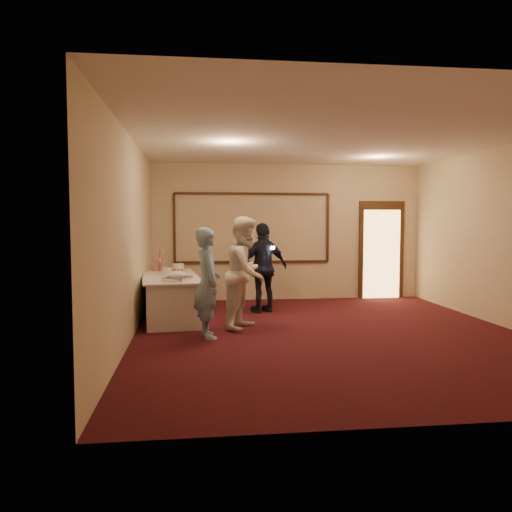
{
  "coord_description": "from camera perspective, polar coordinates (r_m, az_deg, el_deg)",
  "views": [
    {
      "loc": [
        -2.06,
        -7.44,
        1.75
      ],
      "look_at": [
        -1.02,
        1.04,
        1.15
      ],
      "focal_mm": 35.0,
      "sensor_mm": 36.0,
      "label": 1
    }
  ],
  "objects": [
    {
      "name": "doorway",
      "position": [
        11.7,
        14.12,
        0.61
      ],
      "size": [
        1.05,
        0.07,
        2.2
      ],
      "color": "#361910",
      "rests_on": "floor"
    },
    {
      "name": "wall_molding",
      "position": [
        10.98,
        -0.4,
        3.23
      ],
      "size": [
        3.45,
        0.04,
        1.55
      ],
      "color": "#361910",
      "rests_on": "room_walls"
    },
    {
      "name": "floor",
      "position": [
        7.91,
        8.37,
        -8.8
      ],
      "size": [
        7.0,
        7.0,
        0.0
      ],
      "primitive_type": "plane",
      "color": "black",
      "rests_on": "ground"
    },
    {
      "name": "tart",
      "position": [
        8.73,
        -9.12,
        -2.29
      ],
      "size": [
        0.3,
        0.3,
        0.06
      ],
      "color": "white",
      "rests_on": "buffet_table"
    },
    {
      "name": "pavlova_tray",
      "position": [
        8.26,
        -8.96,
        -2.3
      ],
      "size": [
        0.49,
        0.57,
        0.18
      ],
      "color": "#ADAFB4",
      "rests_on": "buffet_table"
    },
    {
      "name": "plate_stack_b",
      "position": [
        9.54,
        -8.86,
        -1.4
      ],
      "size": [
        0.21,
        0.21,
        0.18
      ],
      "color": "white",
      "rests_on": "buffet_table"
    },
    {
      "name": "buffet_table",
      "position": [
        9.17,
        -9.78,
        -4.58
      ],
      "size": [
        1.23,
        2.59,
        0.77
      ],
      "color": "white",
      "rests_on": "floor"
    },
    {
      "name": "guest",
      "position": [
        9.55,
        0.88,
        -1.34
      ],
      "size": [
        1.09,
        0.77,
        1.72
      ],
      "primitive_type": "imported",
      "rotation": [
        0.0,
        0.0,
        3.53
      ],
      "color": "black",
      "rests_on": "floor"
    },
    {
      "name": "plate_stack_a",
      "position": [
        9.07,
        -10.12,
        -1.78
      ],
      "size": [
        0.17,
        0.17,
        0.15
      ],
      "color": "white",
      "rests_on": "buffet_table"
    },
    {
      "name": "cupcake_stand",
      "position": [
        10.07,
        -10.95,
        -0.65
      ],
      "size": [
        0.33,
        0.33,
        0.48
      ],
      "color": "#E75B79",
      "rests_on": "buffet_table"
    },
    {
      "name": "man",
      "position": [
        7.49,
        -5.56,
        -3.07
      ],
      "size": [
        0.51,
        0.67,
        1.66
      ],
      "primitive_type": "imported",
      "rotation": [
        0.0,
        0.0,
        1.77
      ],
      "color": "#7EABCA",
      "rests_on": "floor"
    },
    {
      "name": "room_walls",
      "position": [
        7.72,
        8.53,
        6.02
      ],
      "size": [
        6.04,
        7.04,
        3.02
      ],
      "color": "beige",
      "rests_on": "floor"
    },
    {
      "name": "woman",
      "position": [
        8.12,
        -1.15,
        -1.91
      ],
      "size": [
        1.0,
        1.09,
        1.82
      ],
      "primitive_type": "imported",
      "rotation": [
        0.0,
        0.0,
        1.13
      ],
      "color": "white",
      "rests_on": "floor"
    },
    {
      "name": "camera_flash",
      "position": [
        9.41,
        1.92,
        0.94
      ],
      "size": [
        0.08,
        0.06,
        0.05
      ],
      "primitive_type": "cube",
      "rotation": [
        0.0,
        0.0,
        0.31
      ],
      "color": "white",
      "rests_on": "guest"
    }
  ]
}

